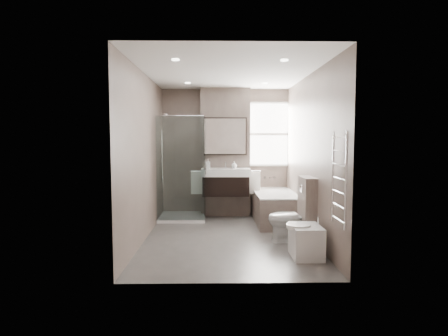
{
  "coord_description": "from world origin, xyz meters",
  "views": [
    {
      "loc": [
        -0.17,
        -5.89,
        1.58
      ],
      "look_at": [
        -0.06,
        0.15,
        1.11
      ],
      "focal_mm": 30.0,
      "sensor_mm": 36.0,
      "label": 1
    }
  ],
  "objects_px": {
    "toilet": "(291,218)",
    "bathtub": "(275,206)",
    "vanity": "(226,182)",
    "bidet": "(306,240)"
  },
  "relations": [
    {
      "from": "bathtub",
      "to": "bidet",
      "type": "height_order",
      "value": "bathtub"
    },
    {
      "from": "vanity",
      "to": "toilet",
      "type": "bearing_deg",
      "value": -59.74
    },
    {
      "from": "toilet",
      "to": "bidet",
      "type": "height_order",
      "value": "toilet"
    },
    {
      "from": "bathtub",
      "to": "toilet",
      "type": "bearing_deg",
      "value": -88.07
    },
    {
      "from": "vanity",
      "to": "bidet",
      "type": "bearing_deg",
      "value": -67.37
    },
    {
      "from": "toilet",
      "to": "bathtub",
      "type": "bearing_deg",
      "value": 176.47
    },
    {
      "from": "vanity",
      "to": "bathtub",
      "type": "relative_size",
      "value": 0.59
    },
    {
      "from": "vanity",
      "to": "bidet",
      "type": "distance_m",
      "value": 2.69
    },
    {
      "from": "toilet",
      "to": "bidet",
      "type": "distance_m",
      "value": 0.78
    },
    {
      "from": "vanity",
      "to": "bathtub",
      "type": "distance_m",
      "value": 1.07
    }
  ]
}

